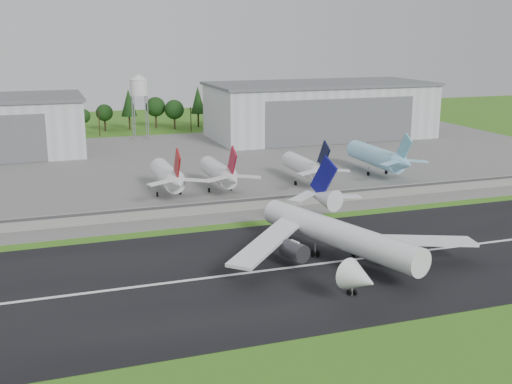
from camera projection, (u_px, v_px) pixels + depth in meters
name	position (u px, v px, depth m)	size (l,w,h in m)	color
ground	(321.00, 284.00, 125.15)	(600.00, 600.00, 0.00)	#3F6818
runway	(301.00, 266.00, 134.31)	(320.00, 60.00, 0.10)	black
runway_centerline	(301.00, 266.00, 134.29)	(220.00, 1.00, 0.02)	white
apron	(184.00, 166.00, 235.14)	(320.00, 150.00, 0.10)	slate
blast_fence	(237.00, 205.00, 175.12)	(240.00, 0.61, 3.50)	gray
hangar_east	(320.00, 110.00, 297.04)	(102.00, 47.00, 25.20)	silver
water_tower	(139.00, 85.00, 287.18)	(8.40, 8.40, 29.40)	#99999E
utility_poles	(147.00, 134.00, 308.49)	(230.00, 3.00, 12.00)	black
treeline	(142.00, 130.00, 322.24)	(320.00, 16.00, 22.00)	black
main_airliner	(339.00, 241.00, 135.41)	(54.58, 57.93, 18.17)	white
parked_jet_red_a	(169.00, 176.00, 189.35)	(7.36, 31.29, 16.81)	white
parked_jet_red_b	(221.00, 173.00, 194.42)	(7.36, 31.29, 16.64)	silver
parked_jet_navy	(308.00, 167.00, 203.50)	(7.36, 31.29, 16.54)	white
parked_jet_skyblue	(380.00, 157.00, 217.22)	(7.36, 37.29, 17.07)	#8ED1F5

